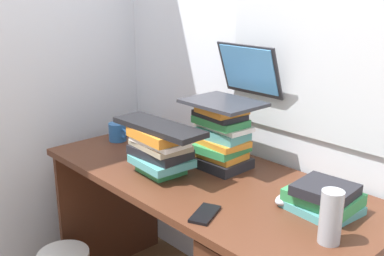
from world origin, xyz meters
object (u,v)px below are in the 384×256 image
(computer_mouse, at_px, (286,199))
(mug, at_px, (118,132))
(book_stack_tall, at_px, (221,138))
(water_bottle, at_px, (331,217))
(cell_phone, at_px, (205,214))
(laptop, at_px, (234,89))
(book_stack_keyboard_riser, at_px, (160,150))
(keyboard, at_px, (159,127))
(book_stack_side, at_px, (323,198))

(computer_mouse, height_order, mug, mug)
(book_stack_tall, height_order, computer_mouse, book_stack_tall)
(water_bottle, distance_m, cell_phone, 0.41)
(cell_phone, bearing_deg, book_stack_tall, 103.19)
(laptop, height_order, water_bottle, laptop)
(book_stack_keyboard_riser, distance_m, computer_mouse, 0.54)
(book_stack_keyboard_riser, height_order, keyboard, keyboard)
(book_stack_keyboard_riser, bearing_deg, book_stack_side, 17.27)
(keyboard, height_order, computer_mouse, keyboard)
(book_stack_keyboard_riser, relative_size, computer_mouse, 2.48)
(book_stack_keyboard_riser, relative_size, water_bottle, 1.56)
(book_stack_side, relative_size, cell_phone, 1.75)
(keyboard, relative_size, mug, 3.46)
(water_bottle, height_order, cell_phone, water_bottle)
(book_stack_keyboard_riser, distance_m, book_stack_side, 0.66)
(book_stack_tall, distance_m, keyboard, 0.27)
(mug, xyz_separation_m, water_bottle, (1.21, -0.06, 0.04))
(book_stack_tall, relative_size, cell_phone, 1.98)
(water_bottle, bearing_deg, computer_mouse, 154.41)
(book_stack_tall, distance_m, cell_phone, 0.45)
(book_stack_keyboard_riser, bearing_deg, laptop, 68.26)
(laptop, distance_m, mug, 0.67)
(keyboard, bearing_deg, laptop, 67.47)
(cell_phone, bearing_deg, mug, 141.11)
(book_stack_side, relative_size, mug, 1.96)
(mug, bearing_deg, book_stack_tall, 12.68)
(cell_phone, bearing_deg, water_bottle, -1.46)
(cell_phone, bearing_deg, computer_mouse, 39.76)
(laptop, distance_m, cell_phone, 0.59)
(laptop, xyz_separation_m, computer_mouse, (0.39, -0.15, -0.31))
(mug, bearing_deg, water_bottle, -2.96)
(book_stack_keyboard_riser, xyz_separation_m, cell_phone, (0.38, -0.12, -0.09))
(keyboard, relative_size, cell_phone, 3.09)
(mug, height_order, cell_phone, mug)
(book_stack_keyboard_riser, bearing_deg, mug, 167.68)
(book_stack_keyboard_riser, height_order, cell_phone, book_stack_keyboard_riser)
(book_stack_keyboard_riser, xyz_separation_m, water_bottle, (0.75, 0.04, -0.01))
(computer_mouse, xyz_separation_m, cell_phone, (-0.13, -0.27, -0.01))
(book_stack_keyboard_riser, xyz_separation_m, mug, (-0.46, 0.10, -0.05))
(book_stack_tall, bearing_deg, water_bottle, -16.86)
(laptop, relative_size, computer_mouse, 3.01)
(mug, bearing_deg, cell_phone, -14.49)
(book_stack_tall, relative_size, book_stack_keyboard_riser, 1.04)
(cell_phone, bearing_deg, keyboard, 139.30)
(book_stack_keyboard_riser, distance_m, cell_phone, 0.41)
(computer_mouse, xyz_separation_m, mug, (-0.97, -0.05, 0.03))
(book_stack_side, height_order, water_bottle, water_bottle)
(laptop, relative_size, cell_phone, 2.30)
(laptop, distance_m, keyboard, 0.35)
(book_stack_side, bearing_deg, book_stack_keyboard_riser, -162.73)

